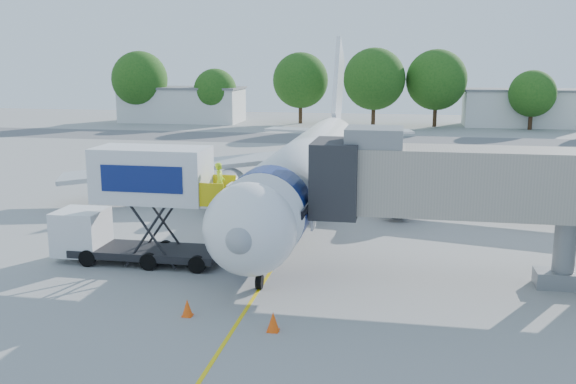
% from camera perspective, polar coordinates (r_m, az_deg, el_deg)
% --- Properties ---
extents(ground, '(160.00, 160.00, 0.00)m').
position_cam_1_polar(ground, '(36.09, 0.82, -3.43)').
color(ground, gray).
rests_on(ground, ground).
extents(guidance_line, '(0.15, 70.00, 0.01)m').
position_cam_1_polar(guidance_line, '(36.08, 0.82, -3.42)').
color(guidance_line, yellow).
rests_on(guidance_line, ground).
extents(taxiway_strip, '(120.00, 10.00, 0.01)m').
position_cam_1_polar(taxiway_strip, '(77.14, 6.04, 4.64)').
color(taxiway_strip, '#59595B').
rests_on(taxiway_strip, ground).
extents(aircraft, '(34.17, 37.73, 11.35)m').
position_cam_1_polar(aircraft, '(39.44, 1.83, 2.25)').
color(aircraft, silver).
rests_on(aircraft, ground).
extents(jet_bridge, '(13.90, 3.20, 6.60)m').
position_cam_1_polar(jet_bridge, '(27.91, 14.77, 0.82)').
color(jet_bridge, gray).
rests_on(jet_bridge, ground).
extents(catering_hiloader, '(8.50, 2.44, 5.50)m').
position_cam_1_polar(catering_hiloader, '(30.61, -13.04, -1.18)').
color(catering_hiloader, black).
rests_on(catering_hiloader, ground).
extents(ground_tug, '(3.86, 2.77, 1.39)m').
position_cam_1_polar(ground_tug, '(18.47, -8.40, -16.54)').
color(ground_tug, silver).
rests_on(ground_tug, ground).
extents(safety_cone_a, '(0.41, 0.41, 0.66)m').
position_cam_1_polar(safety_cone_a, '(24.64, -8.94, -10.15)').
color(safety_cone_a, '#FF520D').
rests_on(safety_cone_a, ground).
extents(safety_cone_b, '(0.45, 0.45, 0.72)m').
position_cam_1_polar(safety_cone_b, '(23.09, -1.33, -11.47)').
color(safety_cone_b, '#FF520D').
rests_on(safety_cone_b, ground).
extents(outbuilding_left, '(18.40, 8.40, 5.30)m').
position_cam_1_polar(outbuilding_left, '(100.44, -9.37, 7.71)').
color(outbuilding_left, silver).
rests_on(outbuilding_left, ground).
extents(outbuilding_right, '(16.40, 7.40, 5.30)m').
position_cam_1_polar(outbuilding_right, '(97.94, 20.06, 7.06)').
color(outbuilding_right, silver).
rests_on(outbuilding_right, ground).
extents(tree_a, '(8.36, 8.36, 10.66)m').
position_cam_1_polar(tree_a, '(100.44, -13.05, 9.74)').
color(tree_a, '#382314').
rests_on(tree_a, ground).
extents(tree_b, '(6.35, 6.35, 8.09)m').
position_cam_1_polar(tree_b, '(96.95, -6.49, 8.98)').
color(tree_b, '#382314').
rests_on(tree_b, ground).
extents(tree_c, '(8.20, 8.20, 10.46)m').
position_cam_1_polar(tree_c, '(96.15, 1.12, 9.89)').
color(tree_c, '#382314').
rests_on(tree_c, ground).
extents(tree_d, '(8.66, 8.66, 11.04)m').
position_cam_1_polar(tree_d, '(91.79, 7.67, 9.92)').
color(tree_d, '#382314').
rests_on(tree_d, ground).
extents(tree_e, '(8.50, 8.50, 10.84)m').
position_cam_1_polar(tree_e, '(93.67, 13.06, 9.69)').
color(tree_e, '#382314').
rests_on(tree_e, ground).
extents(tree_f, '(6.29, 6.29, 8.02)m').
position_cam_1_polar(tree_f, '(93.58, 20.90, 8.17)').
color(tree_f, '#382314').
rests_on(tree_f, ground).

